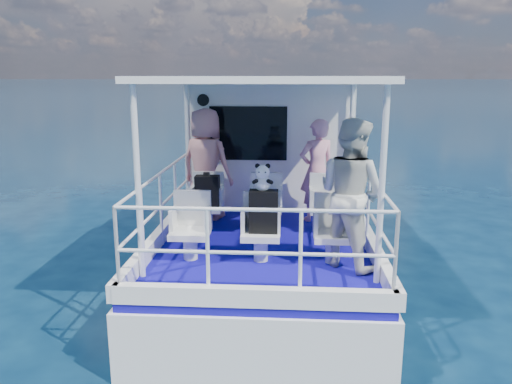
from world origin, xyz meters
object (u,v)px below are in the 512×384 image
passenger_port_fwd (206,164)px  passenger_stbd_aft (351,193)px  backpack_center (264,211)px  panda (263,177)px

passenger_port_fwd → passenger_stbd_aft: bearing=157.7°
backpack_center → panda: size_ratio=1.60×
passenger_stbd_aft → backpack_center: bearing=38.9°
passenger_stbd_aft → backpack_center: size_ratio=3.41×
passenger_port_fwd → passenger_stbd_aft: (2.09, -2.01, 0.01)m
passenger_stbd_aft → panda: passenger_stbd_aft is taller
passenger_port_fwd → panda: 2.20m
passenger_stbd_aft → backpack_center: (-1.05, 0.07, -0.26)m
backpack_center → passenger_port_fwd: bearing=118.2°
passenger_port_fwd → backpack_center: bearing=139.8°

